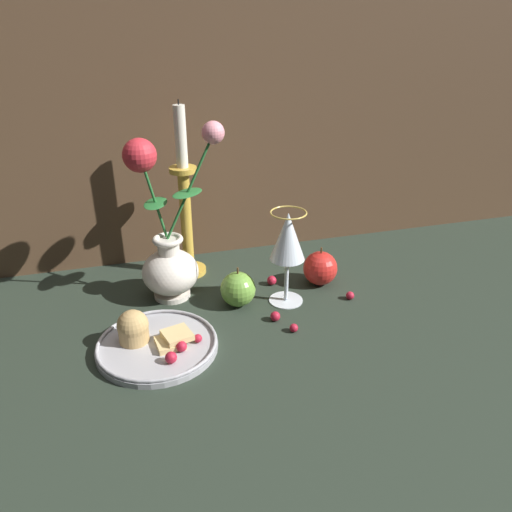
{
  "coord_description": "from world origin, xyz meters",
  "views": [
    {
      "loc": [
        -0.16,
        -0.79,
        0.5
      ],
      "look_at": [
        0.07,
        -0.0,
        0.1
      ],
      "focal_mm": 35.0,
      "sensor_mm": 36.0,
      "label": 1
    }
  ],
  "objects_px": {
    "wine_glass": "(288,240)",
    "apple_near_glass": "(238,289)",
    "plate_with_pastries": "(153,341)",
    "apple_beside_vase": "(320,268)",
    "candlestick": "(185,208)",
    "vase": "(168,248)"
  },
  "relations": [
    {
      "from": "vase",
      "to": "candlestick",
      "type": "distance_m",
      "value": 0.11
    },
    {
      "from": "plate_with_pastries",
      "to": "apple_near_glass",
      "type": "bearing_deg",
      "value": 29.07
    },
    {
      "from": "wine_glass",
      "to": "candlestick",
      "type": "height_order",
      "value": "candlestick"
    },
    {
      "from": "apple_beside_vase",
      "to": "apple_near_glass",
      "type": "bearing_deg",
      "value": -169.14
    },
    {
      "from": "candlestick",
      "to": "wine_glass",
      "type": "bearing_deg",
      "value": -46.28
    },
    {
      "from": "apple_near_glass",
      "to": "vase",
      "type": "bearing_deg",
      "value": 149.45
    },
    {
      "from": "apple_near_glass",
      "to": "candlestick",
      "type": "bearing_deg",
      "value": 113.64
    },
    {
      "from": "wine_glass",
      "to": "apple_beside_vase",
      "type": "distance_m",
      "value": 0.14
    },
    {
      "from": "candlestick",
      "to": "apple_near_glass",
      "type": "relative_size",
      "value": 4.56
    },
    {
      "from": "wine_glass",
      "to": "apple_near_glass",
      "type": "relative_size",
      "value": 2.33
    },
    {
      "from": "vase",
      "to": "candlestick",
      "type": "relative_size",
      "value": 0.93
    },
    {
      "from": "wine_glass",
      "to": "apple_beside_vase",
      "type": "relative_size",
      "value": 2.25
    },
    {
      "from": "vase",
      "to": "wine_glass",
      "type": "distance_m",
      "value": 0.23
    },
    {
      "from": "wine_glass",
      "to": "candlestick",
      "type": "relative_size",
      "value": 0.51
    },
    {
      "from": "plate_with_pastries",
      "to": "apple_beside_vase",
      "type": "relative_size",
      "value": 2.46
    },
    {
      "from": "wine_glass",
      "to": "apple_near_glass",
      "type": "xyz_separation_m",
      "value": [
        -0.09,
        0.01,
        -0.1
      ]
    },
    {
      "from": "wine_glass",
      "to": "apple_near_glass",
      "type": "distance_m",
      "value": 0.13
    },
    {
      "from": "apple_near_glass",
      "to": "plate_with_pastries",
      "type": "bearing_deg",
      "value": -150.93
    },
    {
      "from": "wine_glass",
      "to": "candlestick",
      "type": "bearing_deg",
      "value": 133.72
    },
    {
      "from": "plate_with_pastries",
      "to": "apple_near_glass",
      "type": "height_order",
      "value": "apple_near_glass"
    },
    {
      "from": "wine_glass",
      "to": "apple_near_glass",
      "type": "bearing_deg",
      "value": 173.12
    },
    {
      "from": "vase",
      "to": "wine_glass",
      "type": "bearing_deg",
      "value": -21.01
    }
  ]
}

